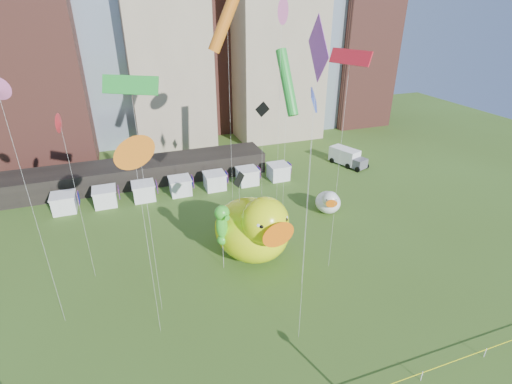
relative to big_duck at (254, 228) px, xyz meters
name	(u,v)px	position (x,y,z in m)	size (l,w,h in m)	color
skyline	(152,21)	(-3.51, 42.85, 17.80)	(101.00, 23.00, 68.00)	brown
pavilion	(140,172)	(-9.76, 23.78, -2.04)	(38.00, 6.00, 3.20)	black
vendor_tents	(180,186)	(-4.74, 17.78, -2.54)	(33.24, 2.80, 2.40)	white
big_duck	(254,228)	(0.00, 0.00, 0.00)	(8.69, 10.83, 7.93)	#E7FF0D
small_duck	(328,202)	(12.17, 5.90, -2.08)	(4.31, 4.85, 3.40)	white
seahorse_green	(222,222)	(-3.59, -0.79, 1.82)	(1.71, 2.01, 7.26)	silver
seahorse_purple	(261,231)	(0.48, -0.68, -0.15)	(1.42, 1.59, 4.85)	silver
box_truck	(347,157)	(23.16, 19.16, -2.25)	(4.35, 6.77, 2.71)	white
kite_0	(60,124)	(-15.99, 2.30, 11.92)	(0.35, 1.57, 16.41)	silver
kite_2	(239,181)	(-1.12, 1.35, 4.83)	(1.50, 0.99, 9.56)	silver
kite_3	(130,86)	(-10.36, -4.63, 15.83)	(3.69, 2.47, 20.16)	silver
kite_5	(314,100)	(2.84, -5.66, 14.09)	(2.16, 3.59, 18.38)	silver
kite_6	(227,16)	(-0.51, 6.02, 19.68)	(3.95, 1.29, 26.67)	silver
kite_8	(350,58)	(6.67, -4.13, 16.80)	(1.90, 3.71, 21.12)	silver
kite_9	(282,11)	(4.21, 4.17, 20.05)	(1.76, 2.03, 24.93)	silver
kite_10	(262,112)	(4.57, 9.95, 9.15)	(1.31, 1.49, 14.14)	silver
kite_11	(287,83)	(7.04, 8.64, 12.64)	(1.79, 4.41, 19.92)	silver
kite_14	(134,152)	(-10.81, -7.15, 12.11)	(1.97, 1.48, 16.88)	silver
kite_15	(318,55)	(-0.31, -11.58, 18.19)	(0.63, 3.57, 23.95)	silver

